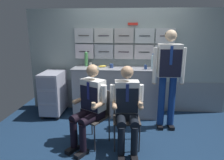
% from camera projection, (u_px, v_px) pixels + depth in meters
% --- Properties ---
extents(ground, '(4.80, 4.80, 0.04)m').
position_uv_depth(ground, '(124.00, 142.00, 3.32)').
color(ground, '#172D4A').
extents(galley_bulkhead, '(4.20, 0.14, 2.15)m').
position_uv_depth(galley_bulkhead, '(126.00, 61.00, 4.37)').
color(galley_bulkhead, '#92A4A4').
rests_on(galley_bulkhead, ground).
extents(galley_counter, '(1.81, 0.53, 0.99)m').
position_uv_depth(galley_counter, '(118.00, 91.00, 4.26)').
color(galley_counter, '#979AA3').
rests_on(galley_counter, ground).
extents(service_trolley, '(0.40, 0.65, 0.90)m').
position_uv_depth(service_trolley, '(53.00, 92.00, 4.25)').
color(service_trolley, black).
rests_on(service_trolley, ground).
extents(folding_chair_left, '(0.55, 0.55, 0.84)m').
position_uv_depth(folding_chair_left, '(97.00, 110.00, 3.24)').
color(folding_chair_left, '#2D2D33').
rests_on(folding_chair_left, ground).
extents(crew_member_left, '(0.59, 0.68, 1.25)m').
position_uv_depth(crew_member_left, '(90.00, 103.00, 3.07)').
color(crew_member_left, black).
rests_on(crew_member_left, ground).
extents(folding_chair_right, '(0.43, 0.44, 0.84)m').
position_uv_depth(folding_chair_right, '(126.00, 112.00, 3.18)').
color(folding_chair_right, '#2D2D33').
rests_on(folding_chair_right, ground).
extents(crew_member_right, '(0.49, 0.62, 1.24)m').
position_uv_depth(crew_member_right, '(127.00, 105.00, 2.99)').
color(crew_member_right, black).
rests_on(crew_member_right, ground).
extents(crew_member_standing, '(0.55, 0.27, 1.74)m').
position_uv_depth(crew_member_standing, '(169.00, 71.00, 3.54)').
color(crew_member_standing, black).
rests_on(crew_member_standing, ground).
extents(water_bottle_tall, '(0.07, 0.07, 0.32)m').
position_uv_depth(water_bottle_tall, '(86.00, 59.00, 4.29)').
color(water_bottle_tall, '#4B9952').
rests_on(water_bottle_tall, galley_counter).
extents(water_bottle_short, '(0.07, 0.07, 0.30)m').
position_uv_depth(water_bottle_short, '(153.00, 62.00, 3.98)').
color(water_bottle_short, silver).
rests_on(water_bottle_short, galley_counter).
extents(paper_cup_tan, '(0.08, 0.08, 0.08)m').
position_uv_depth(paper_cup_tan, '(111.00, 66.00, 4.13)').
color(paper_cup_tan, navy).
rests_on(paper_cup_tan, galley_counter).
extents(coffee_cup_spare, '(0.06, 0.06, 0.07)m').
position_uv_depth(coffee_cup_spare, '(91.00, 64.00, 4.33)').
color(coffee_cup_spare, silver).
rests_on(coffee_cup_spare, galley_counter).
extents(espresso_cup_small, '(0.06, 0.06, 0.09)m').
position_uv_depth(espresso_cup_small, '(146.00, 67.00, 3.98)').
color(espresso_cup_small, navy).
rests_on(espresso_cup_small, galley_counter).
extents(snack_banana, '(0.17, 0.10, 0.04)m').
position_uv_depth(snack_banana, '(102.00, 66.00, 4.19)').
color(snack_banana, yellow).
rests_on(snack_banana, galley_counter).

